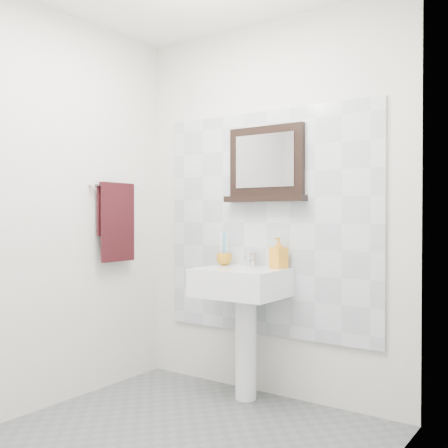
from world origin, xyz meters
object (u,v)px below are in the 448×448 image
at_px(pedestal_sink, 242,297).
at_px(toothbrush_cup, 224,259).
at_px(soap_dispenser, 279,253).
at_px(framed_mirror, 266,166).
at_px(hand_towel, 116,216).

height_order(pedestal_sink, toothbrush_cup, pedestal_sink).
bearing_deg(soap_dispenser, pedestal_sink, -128.80).
height_order(pedestal_sink, framed_mirror, framed_mirror).
bearing_deg(pedestal_sink, toothbrush_cup, 153.45).
relative_size(soap_dispenser, framed_mirror, 0.34).
distance_m(pedestal_sink, toothbrush_cup, 0.33).
distance_m(pedestal_sink, framed_mirror, 0.88).
xyz_separation_m(pedestal_sink, soap_dispenser, (0.19, 0.13, 0.28)).
distance_m(toothbrush_cup, soap_dispenser, 0.41).
bearing_deg(pedestal_sink, hand_towel, -163.57).
bearing_deg(soap_dispenser, toothbrush_cup, -159.58).
height_order(soap_dispenser, hand_towel, hand_towel).
distance_m(toothbrush_cup, hand_towel, 0.82).
relative_size(toothbrush_cup, hand_towel, 0.19).
bearing_deg(framed_mirror, hand_towel, -154.91).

